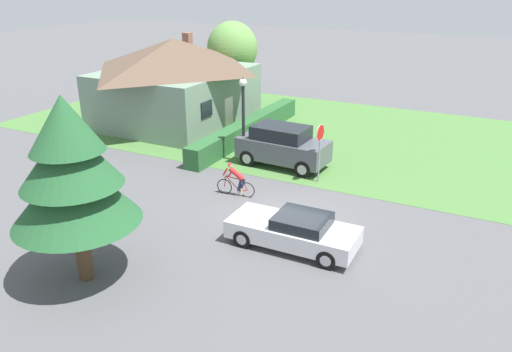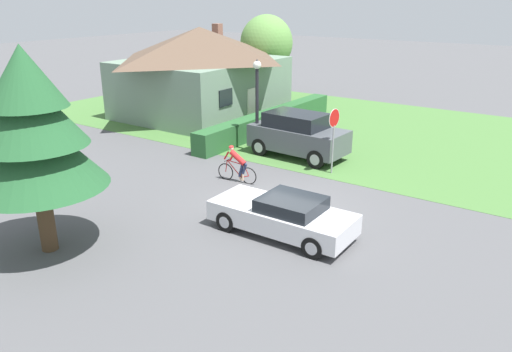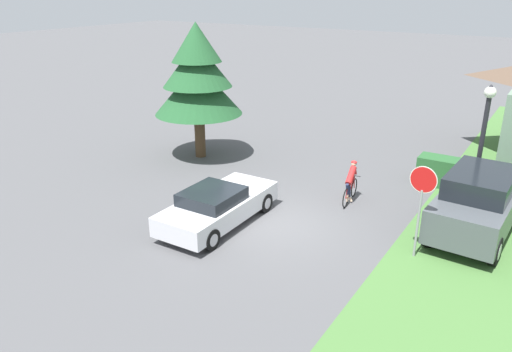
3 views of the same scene
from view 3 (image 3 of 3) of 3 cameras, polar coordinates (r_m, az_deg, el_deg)
name	(u,v)px [view 3 (image 3 of 3)]	position (r m, az deg, el deg)	size (l,w,h in m)	color
ground_plane	(275,224)	(16.19, 2.18, -5.52)	(140.00, 140.00, 0.00)	#515154
sedan_left_lane	(218,206)	(16.00, -4.40, -3.43)	(1.89, 4.51, 1.26)	silver
cyclist	(351,183)	(17.86, 10.76, -0.78)	(0.44, 1.74, 1.48)	black
parked_suv_right	(477,203)	(16.55, 23.97, -2.88)	(2.21, 4.50, 2.03)	#4C5156
stop_sign	(422,193)	(14.26, 18.41, -1.89)	(0.76, 0.09, 2.72)	gray
street_lamp	(484,131)	(17.90, 24.57, 4.68)	(0.37, 0.37, 4.31)	black
conifer_tall_near	(197,76)	(21.75, -6.71, 11.31)	(3.79, 3.79, 5.82)	#4C3823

